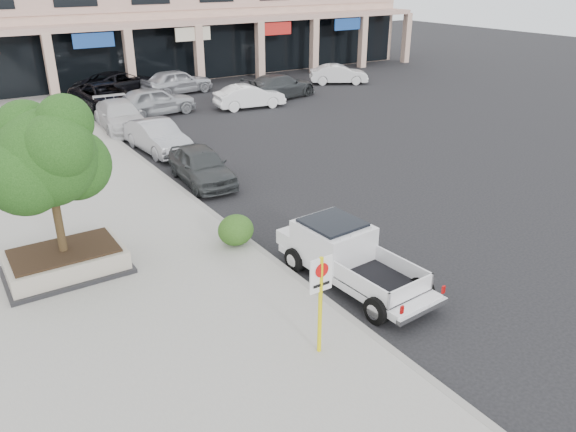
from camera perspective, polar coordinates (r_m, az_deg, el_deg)
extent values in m
plane|color=black|center=(15.96, 6.03, -5.47)|extent=(120.00, 120.00, 0.00)
cube|color=gray|center=(18.71, -19.39, -1.91)|extent=(8.00, 52.00, 0.15)
cube|color=gray|center=(19.82, -8.39, 0.72)|extent=(0.20, 52.00, 0.15)
cube|color=tan|center=(47.91, -12.90, 19.42)|extent=(40.00, 10.00, 9.00)
cube|color=tan|center=(42.29, -9.74, 18.85)|extent=(40.00, 2.20, 0.35)
cube|color=tan|center=(53.10, 11.93, 17.28)|extent=(0.55, 0.55, 4.20)
cube|color=black|center=(43.50, -10.11, 15.91)|extent=(39.20, 0.08, 3.90)
cube|color=black|center=(16.59, -21.51, -5.11)|extent=(3.20, 2.20, 0.12)
cube|color=#AAA48F|center=(16.46, -21.67, -4.17)|extent=(3.00, 2.00, 0.50)
cube|color=black|center=(16.33, -21.82, -3.30)|extent=(2.70, 1.70, 0.06)
cylinder|color=black|center=(15.88, -22.43, 0.34)|extent=(0.22, 0.22, 2.20)
sphere|color=#16370F|center=(15.39, -23.30, 5.46)|extent=(2.50, 2.50, 2.50)
sphere|color=#16370F|center=(15.91, -20.83, 4.89)|extent=(1.90, 1.90, 1.90)
sphere|color=#16370F|center=(15.67, -25.08, 7.76)|extent=(1.60, 1.60, 1.60)
cylinder|color=yellow|center=(11.94, 3.29, -9.10)|extent=(0.09, 0.09, 2.30)
cube|color=white|center=(11.54, 3.37, -5.98)|extent=(0.55, 0.03, 0.78)
cylinder|color=red|center=(11.46, 3.48, -5.52)|extent=(0.32, 0.01, 0.32)
ellipsoid|color=#244B15|center=(16.84, -5.32, -1.43)|extent=(1.10, 0.99, 0.93)
imported|color=#313536|center=(22.29, -8.78, 5.11)|extent=(2.01, 4.32, 1.43)
imported|color=#94969C|center=(26.59, -13.13, 7.86)|extent=(1.86, 4.50, 1.45)
imported|color=silver|center=(30.86, -16.65, 9.70)|extent=(2.45, 5.20, 1.47)
imported|color=black|center=(35.31, -17.98, 11.39)|extent=(3.46, 6.23, 1.65)
imported|color=#A9ACB1|center=(33.59, -13.47, 11.29)|extent=(5.02, 2.47, 1.65)
imported|color=white|center=(34.63, -3.92, 12.03)|extent=(4.37, 1.98, 1.39)
imported|color=#303436|center=(37.22, -0.85, 13.05)|extent=(5.78, 3.53, 1.57)
imported|color=black|center=(39.54, -16.78, 12.76)|extent=(6.46, 4.87, 1.63)
imported|color=#B0B2B9|center=(39.31, -11.20, 13.26)|extent=(5.06, 2.58, 1.65)
imported|color=silver|center=(42.35, 5.16, 14.16)|extent=(4.35, 3.29, 1.37)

